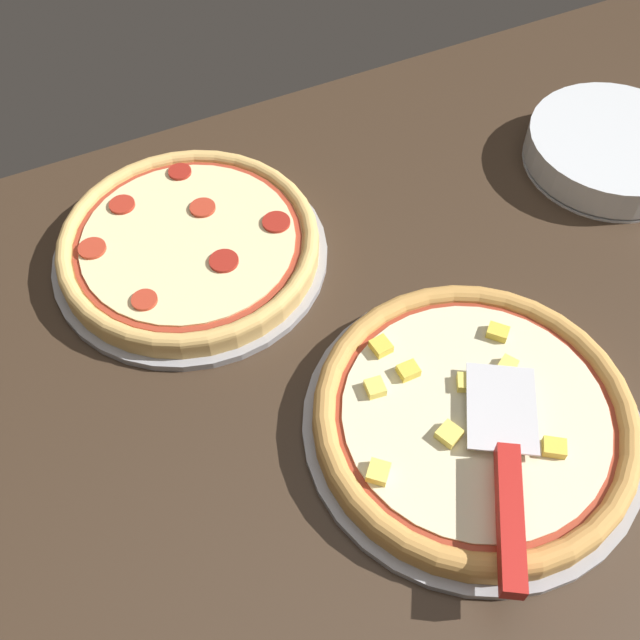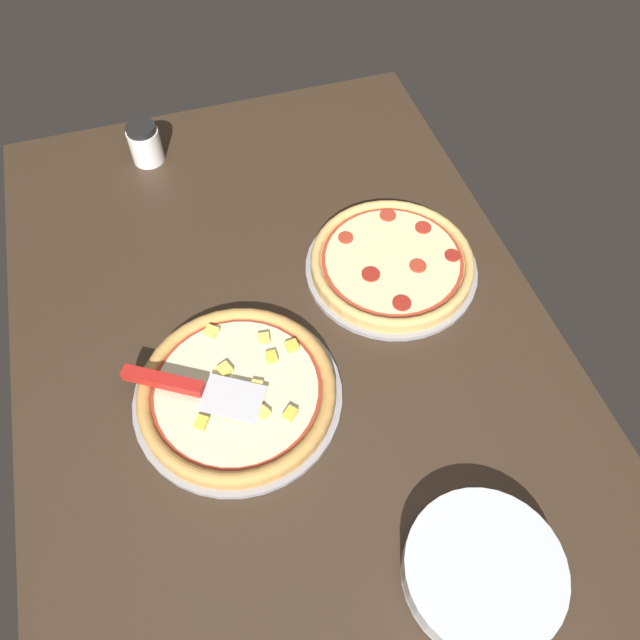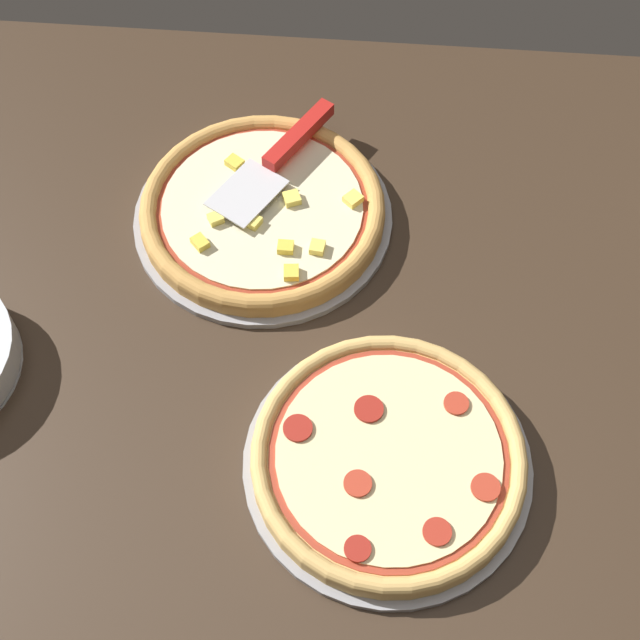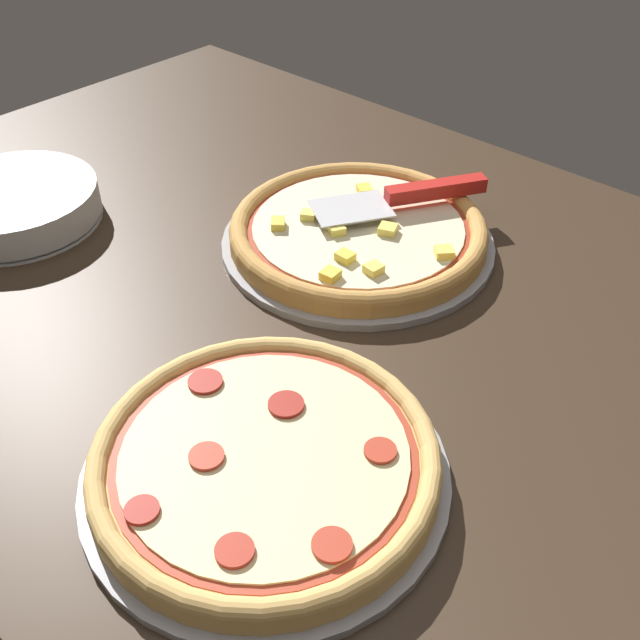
{
  "view_description": "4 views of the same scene",
  "coord_description": "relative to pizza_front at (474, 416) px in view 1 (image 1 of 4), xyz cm",
  "views": [
    {
      "loc": [
        -26.66,
        -38.36,
        70.8
      ],
      "look_at": [
        -5.42,
        6.47,
        3.0
      ],
      "focal_mm": 42.0,
      "sensor_mm": 36.0,
      "label": 1
    },
    {
      "loc": [
        56.15,
        -12.67,
        95.98
      ],
      "look_at": [
        -5.42,
        6.47,
        3.0
      ],
      "focal_mm": 35.0,
      "sensor_mm": 36.0,
      "label": 2
    },
    {
      "loc": [
        -10.29,
        65.27,
        98.12
      ],
      "look_at": [
        -5.42,
        6.47,
        3.0
      ],
      "focal_mm": 50.0,
      "sensor_mm": 36.0,
      "label": 3
    },
    {
      "loc": [
        -48.42,
        53.56,
        55.1
      ],
      "look_at": [
        -5.42,
        6.47,
        3.0
      ],
      "focal_mm": 42.0,
      "sensor_mm": 36.0,
      "label": 4
    }
  ],
  "objects": [
    {
      "name": "serving_spatula",
      "position": [
        -2.74,
        -9.18,
        2.56
      ],
      "size": [
        16.57,
        23.05,
        2.0
      ],
      "color": "silver",
      "rests_on": "pizza_front"
    },
    {
      "name": "pizza_pan_back",
      "position": [
        -18.76,
        35.28,
        -1.93
      ],
      "size": [
        33.95,
        33.95,
        1.0
      ],
      "primitive_type": "cylinder",
      "color": "#939399",
      "rests_on": "ground_plane"
    },
    {
      "name": "ground_plane",
      "position": [
        -3.95,
        11.16,
        -4.23
      ],
      "size": [
        153.34,
        97.44,
        3.6
      ],
      "primitive_type": "cube",
      "color": "#38281C"
    },
    {
      "name": "plate_stack",
      "position": [
        38.95,
        26.99,
        0.02
      ],
      "size": [
        23.0,
        23.0,
        4.9
      ],
      "color": "silver",
      "rests_on": "ground_plane"
    },
    {
      "name": "pizza_pan_front",
      "position": [
        0.01,
        -0.02,
        -1.93
      ],
      "size": [
        35.88,
        35.88,
        1.0
      ],
      "primitive_type": "cylinder",
      "color": "#939399",
      "rests_on": "ground_plane"
    },
    {
      "name": "pizza_back",
      "position": [
        -18.76,
        35.29,
        0.18
      ],
      "size": [
        31.91,
        31.91,
        3.05
      ],
      "color": "#DBAD60",
      "rests_on": "pizza_pan_back"
    },
    {
      "name": "pizza_front",
      "position": [
        0.0,
        0.0,
        0.0
      ],
      "size": [
        33.72,
        33.72,
        3.18
      ],
      "color": "#C68E47",
      "rests_on": "pizza_pan_front"
    }
  ]
}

